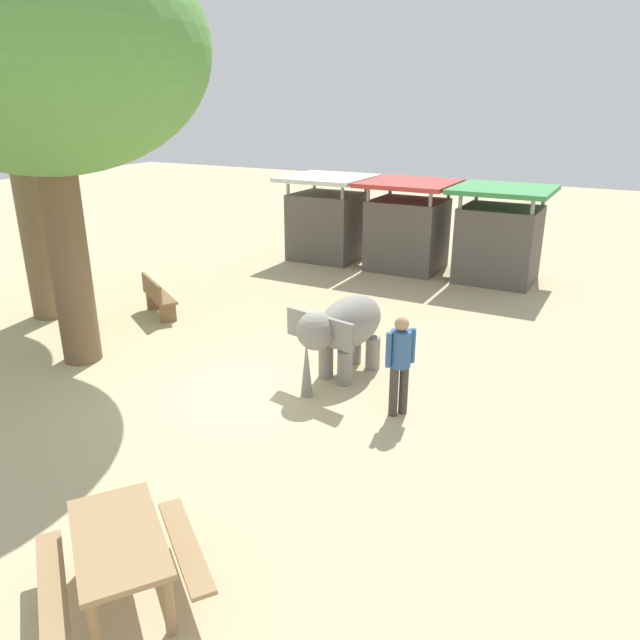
{
  "coord_description": "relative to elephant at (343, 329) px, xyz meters",
  "views": [
    {
      "loc": [
        5.75,
        -7.53,
        4.64
      ],
      "look_at": [
        0.75,
        1.74,
        0.8
      ],
      "focal_mm": 33.84,
      "sensor_mm": 36.0,
      "label": 1
    }
  ],
  "objects": [
    {
      "name": "elephant",
      "position": [
        0.0,
        0.0,
        0.0
      ],
      "size": [
        1.38,
        2.08,
        1.43
      ],
      "rotation": [
        0.0,
        0.0,
        4.51
      ],
      "color": "gray",
      "rests_on": "ground_plane"
    },
    {
      "name": "wooden_bench",
      "position": [
        -5.14,
        0.91,
        -0.44
      ],
      "size": [
        1.4,
        1.07,
        0.88
      ],
      "rotation": [
        0.0,
        0.0,
        5.73
      ],
      "color": "brown",
      "rests_on": "ground_plane"
    },
    {
      "name": "market_stall_white",
      "position": [
        -4.24,
        7.51,
        0.22
      ],
      "size": [
        2.5,
        2.5,
        2.52
      ],
      "color": "#59514C",
      "rests_on": "ground_plane"
    },
    {
      "name": "market_stall_red",
      "position": [
        -1.64,
        7.51,
        0.22
      ],
      "size": [
        2.5,
        2.5,
        2.52
      ],
      "color": "#59514C",
      "rests_on": "ground_plane"
    },
    {
      "name": "picnic_table_near",
      "position": [
        0.4,
        -5.62,
        -0.33
      ],
      "size": [
        2.09,
        2.08,
        0.78
      ],
      "rotation": [
        0.0,
        0.0,
        2.51
      ],
      "color": "#9E7A51",
      "rests_on": "ground_plane"
    },
    {
      "name": "shade_tree_secondary",
      "position": [
        -7.34,
        -0.27,
        4.61
      ],
      "size": [
        5.0,
        4.59,
        7.39
      ],
      "color": "brown",
      "rests_on": "ground_plane"
    },
    {
      "name": "ground_plane",
      "position": [
        -1.45,
        -1.27,
        -0.91
      ],
      "size": [
        60.0,
        60.0,
        0.0
      ],
      "primitive_type": "plane",
      "color": "tan"
    },
    {
      "name": "person_handler",
      "position": [
        1.37,
        -0.81,
        0.03
      ],
      "size": [
        0.35,
        0.42,
        1.62
      ],
      "rotation": [
        0.0,
        0.0,
        2.49
      ],
      "color": "#3F3833",
      "rests_on": "ground_plane"
    },
    {
      "name": "shade_tree_main",
      "position": [
        -4.69,
        -1.66,
        4.47
      ],
      "size": [
        5.68,
        5.21,
        7.45
      ],
      "color": "brown",
      "rests_on": "ground_plane"
    },
    {
      "name": "market_stall_green",
      "position": [
        0.96,
        7.51,
        0.22
      ],
      "size": [
        2.5,
        2.5,
        2.52
      ],
      "color": "#59514C",
      "rests_on": "ground_plane"
    }
  ]
}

